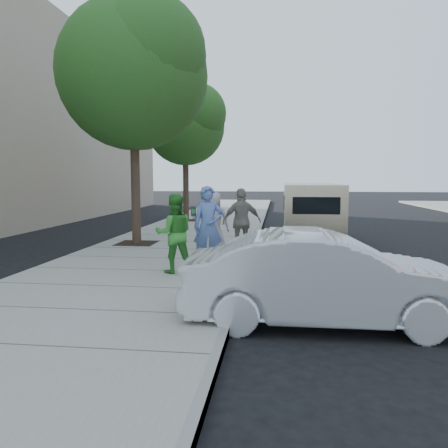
# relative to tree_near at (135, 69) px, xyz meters

# --- Properties ---
(ground) EXTENTS (120.00, 120.00, 0.00)m
(ground) POSITION_rel_tree_near_xyz_m (2.25, -2.40, -5.55)
(ground) COLOR black
(ground) RESTS_ON ground
(sidewalk) EXTENTS (5.00, 60.00, 0.15)m
(sidewalk) POSITION_rel_tree_near_xyz_m (1.25, -2.40, -5.47)
(sidewalk) COLOR gray
(sidewalk) RESTS_ON ground
(curb_face) EXTENTS (0.12, 60.00, 0.16)m
(curb_face) POSITION_rel_tree_near_xyz_m (3.69, -2.40, -5.47)
(curb_face) COLOR gray
(curb_face) RESTS_ON ground
(tree_near) EXTENTS (4.62, 4.60, 7.53)m
(tree_near) POSITION_rel_tree_near_xyz_m (0.00, 0.00, 0.00)
(tree_near) COLOR black
(tree_near) RESTS_ON sidewalk
(tree_far) EXTENTS (3.92, 3.80, 6.49)m
(tree_far) POSITION_rel_tree_near_xyz_m (-0.00, 7.60, -0.66)
(tree_far) COLOR black
(tree_far) RESTS_ON sidewalk
(parking_meter) EXTENTS (0.31, 0.18, 1.42)m
(parking_meter) POSITION_rel_tree_near_xyz_m (2.54, -3.33, -4.37)
(parking_meter) COLOR gray
(parking_meter) RESTS_ON sidewalk
(van) EXTENTS (1.90, 5.47, 2.02)m
(van) POSITION_rel_tree_near_xyz_m (5.55, 2.19, -4.48)
(van) COLOR beige
(van) RESTS_ON ground
(sedan) EXTENTS (4.35, 1.56, 1.43)m
(sedan) POSITION_rel_tree_near_xyz_m (5.15, -6.72, -4.83)
(sedan) COLOR silver
(sedan) RESTS_ON ground
(person_officer) EXTENTS (0.77, 0.59, 1.89)m
(person_officer) POSITION_rel_tree_near_xyz_m (2.81, -3.40, -4.45)
(person_officer) COLOR #5875BD
(person_officer) RESTS_ON sidewalk
(person_green_shirt) EXTENTS (1.00, 0.89, 1.74)m
(person_green_shirt) POSITION_rel_tree_near_xyz_m (2.16, -4.05, -4.53)
(person_green_shirt) COLOR green
(person_green_shirt) RESTS_ON sidewalk
(person_gray_shirt) EXTENTS (0.88, 0.62, 1.70)m
(person_gray_shirt) POSITION_rel_tree_near_xyz_m (2.64, -1.29, -4.54)
(person_gray_shirt) COLOR #ADADB0
(person_gray_shirt) RESTS_ON sidewalk
(person_striped_polo) EXTENTS (1.14, 0.75, 1.81)m
(person_striped_polo) POSITION_rel_tree_near_xyz_m (3.45, -1.69, -4.49)
(person_striped_polo) COLOR gray
(person_striped_polo) RESTS_ON sidewalk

